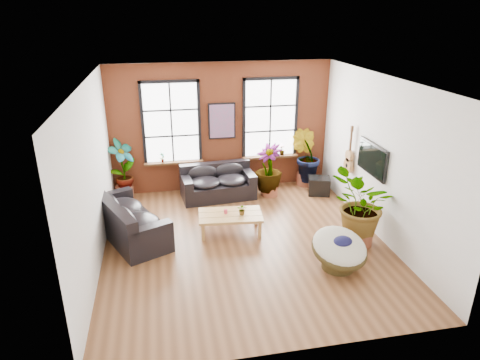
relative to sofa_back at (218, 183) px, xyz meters
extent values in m
cube|color=brown|center=(0.23, -2.60, -0.41)|extent=(6.00, 6.50, 0.02)
cube|color=white|center=(0.23, -2.60, 3.11)|extent=(6.00, 6.50, 0.02)
cube|color=#532213|center=(0.23, 0.66, 1.35)|extent=(6.00, 0.02, 3.50)
cube|color=silver|center=(0.23, -5.86, 1.35)|extent=(6.00, 0.02, 3.50)
cube|color=silver|center=(-2.78, -2.60, 1.35)|extent=(0.02, 6.50, 3.50)
cube|color=silver|center=(3.24, -2.60, 1.35)|extent=(0.02, 6.50, 3.50)
cube|color=white|center=(-1.12, 0.60, 1.55)|extent=(1.40, 0.02, 2.10)
cube|color=#3E2311|center=(-1.12, 0.53, 0.47)|extent=(1.60, 0.22, 0.06)
cube|color=white|center=(1.58, 0.60, 1.55)|extent=(1.40, 0.02, 2.10)
cube|color=#3E2311|center=(1.58, 0.53, 0.47)|extent=(1.60, 0.22, 0.06)
cube|color=black|center=(0.01, -0.06, -0.18)|extent=(2.00, 1.10, 0.44)
cube|color=black|center=(-0.03, 0.30, 0.26)|extent=(1.94, 0.40, 0.45)
cube|color=black|center=(-0.84, -0.13, 0.15)|extent=(0.31, 0.95, 0.23)
cube|color=black|center=(0.85, 0.02, 0.15)|extent=(0.31, 0.95, 0.23)
ellipsoid|color=black|center=(-0.36, -0.14, 0.10)|extent=(0.87, 0.86, 0.25)
ellipsoid|color=black|center=(-0.38, 0.13, 0.26)|extent=(0.83, 0.32, 0.43)
ellipsoid|color=black|center=(0.38, -0.08, 0.10)|extent=(0.87, 0.86, 0.25)
ellipsoid|color=black|center=(0.35, 0.19, 0.26)|extent=(0.83, 0.32, 0.43)
cube|color=black|center=(-2.23, -1.81, -0.17)|extent=(1.89, 2.55, 0.46)
cube|color=black|center=(-2.57, -1.96, 0.30)|extent=(1.21, 2.24, 0.47)
cube|color=black|center=(-1.78, -2.77, 0.18)|extent=(1.00, 0.63, 0.24)
cube|color=black|center=(-2.67, -0.85, 0.18)|extent=(1.00, 0.63, 0.24)
ellipsoid|color=black|center=(-1.98, -2.21, 0.13)|extent=(1.19, 1.28, 0.26)
ellipsoid|color=black|center=(-2.24, -2.33, 0.30)|extent=(0.67, 1.05, 0.45)
ellipsoid|color=black|center=(-2.38, -1.36, 0.13)|extent=(1.19, 1.28, 0.26)
ellipsoid|color=black|center=(-2.63, -1.48, 0.30)|extent=(0.67, 1.05, 0.45)
cube|color=#A6783C|center=(0.00, -2.04, 0.03)|extent=(1.49, 0.94, 0.06)
cube|color=#3E2311|center=(-0.01, -2.18, 0.06)|extent=(1.42, 0.14, 0.00)
cube|color=#3E2311|center=(0.01, -1.91, 0.06)|extent=(1.42, 0.14, 0.00)
cube|color=#A6783C|center=(-0.66, -2.31, -0.20)|extent=(0.08, 0.08, 0.40)
cube|color=#A6783C|center=(0.60, -2.42, -0.20)|extent=(0.08, 0.08, 0.40)
cube|color=#A6783C|center=(-0.60, -1.66, -0.20)|extent=(0.08, 0.08, 0.40)
cube|color=#A6783C|center=(0.66, -1.78, -0.20)|extent=(0.08, 0.08, 0.40)
cylinder|color=#D7354E|center=(-0.09, -1.98, 0.10)|extent=(0.09, 0.09, 0.09)
cylinder|color=#3F3316|center=(1.84, -3.88, -0.27)|extent=(0.76, 0.76, 0.25)
torus|color=#3F3316|center=(1.84, -3.88, 0.02)|extent=(1.33, 1.32, 0.50)
ellipsoid|color=beige|center=(1.84, -3.88, 0.09)|extent=(1.29, 1.34, 0.68)
ellipsoid|color=#13133B|center=(1.85, -3.93, 0.21)|extent=(0.49, 0.43, 0.19)
cube|color=black|center=(0.23, 0.59, 1.55)|extent=(0.74, 0.04, 0.98)
cube|color=#0C7F8C|center=(0.23, 0.56, 1.55)|extent=(0.66, 0.02, 0.90)
cube|color=black|center=(3.18, -2.30, 1.25)|extent=(0.06, 1.25, 0.72)
cube|color=black|center=(3.15, -2.30, 1.25)|extent=(0.01, 1.15, 0.62)
cylinder|color=#B27F4C|center=(3.13, -1.25, 0.73)|extent=(0.09, 0.38, 0.38)
cylinder|color=#B27F4C|center=(3.13, -1.25, 0.98)|extent=(0.09, 0.30, 0.30)
cylinder|color=black|center=(3.13, -1.25, 0.73)|extent=(0.09, 0.11, 0.11)
cube|color=#3E2311|center=(3.13, -1.25, 1.35)|extent=(0.04, 0.05, 0.55)
cube|color=#3E2311|center=(3.13, -1.25, 1.67)|extent=(0.06, 0.06, 0.14)
cube|color=black|center=(2.76, -0.35, -0.16)|extent=(0.68, 0.62, 0.48)
cylinder|color=brown|center=(-2.48, 0.40, -0.23)|extent=(0.52, 0.52, 0.34)
cylinder|color=brown|center=(2.61, 0.37, -0.22)|extent=(0.60, 0.60, 0.36)
cylinder|color=brown|center=(2.66, -3.08, -0.20)|extent=(0.72, 0.72, 0.40)
cylinder|color=brown|center=(1.41, -0.18, -0.24)|extent=(0.50, 0.50, 0.32)
imported|color=#1D4E14|center=(-2.46, 0.37, 0.50)|extent=(0.94, 0.92, 1.49)
imported|color=#1D4E14|center=(2.58, 0.34, 0.49)|extent=(1.04, 1.01, 1.48)
imported|color=#1D4E14|center=(2.63, -3.09, 0.51)|extent=(1.78, 1.79, 1.51)
imported|color=#1D4E14|center=(1.37, -0.15, 0.39)|extent=(1.01, 1.01, 1.29)
imported|color=#1D4E14|center=(0.26, -2.11, 0.18)|extent=(0.28, 0.26, 0.25)
imported|color=#1D4E14|center=(-1.42, 0.53, 0.63)|extent=(0.17, 0.17, 0.27)
imported|color=#1D4E14|center=(1.93, 0.53, 0.63)|extent=(0.19, 0.19, 0.27)
camera|label=1|loc=(-1.42, -10.59, 4.35)|focal=32.00mm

